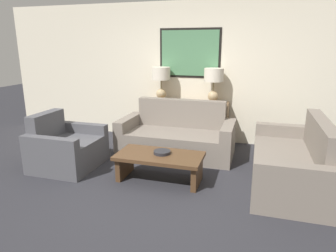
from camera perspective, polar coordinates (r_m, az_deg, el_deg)
ground_plane at (r=4.07m, az=-3.71°, el=-11.86°), size 20.00×20.00×0.00m
back_wall at (r=5.93m, az=4.21°, el=10.12°), size 7.97×0.12×2.65m
console_table at (r=5.83m, az=3.45°, el=0.81°), size 1.60×0.38×0.81m
table_lamp_left at (r=5.81m, az=-1.33°, el=9.16°), size 0.36×0.36×0.63m
table_lamp_right at (r=5.59m, az=8.70°, el=8.75°), size 0.36×0.36×0.63m
couch_by_back_wall at (r=5.22m, az=1.69°, el=-2.13°), size 1.94×0.91×0.91m
couch_by_side at (r=4.43m, az=22.62°, el=-6.55°), size 0.91×1.94×0.91m
coffee_table at (r=4.19m, az=-1.62°, el=-6.68°), size 1.20×0.61×0.38m
decorative_bowl at (r=4.17m, az=-1.14°, el=-5.02°), size 0.24×0.24×0.04m
armchair_near_back_wall at (r=4.93m, az=-18.85°, el=-4.11°), size 0.90×0.97×0.84m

